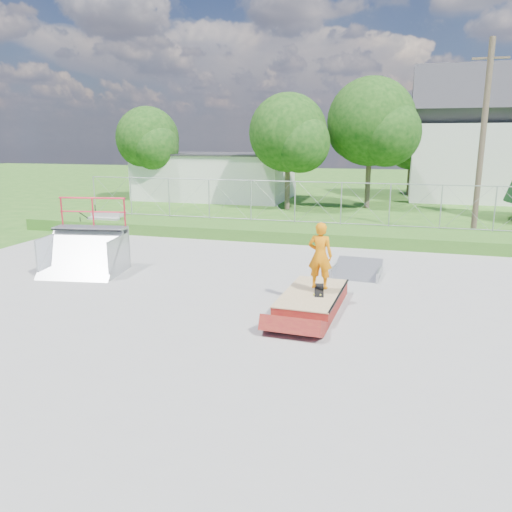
# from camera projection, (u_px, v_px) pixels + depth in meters

# --- Properties ---
(ground) EXTENTS (120.00, 120.00, 0.00)m
(ground) POSITION_uv_depth(u_px,v_px,m) (207.00, 310.00, 12.20)
(ground) COLOR #2C621C
(ground) RESTS_ON ground
(concrete_pad) EXTENTS (20.00, 16.00, 0.04)m
(concrete_pad) POSITION_uv_depth(u_px,v_px,m) (207.00, 309.00, 12.19)
(concrete_pad) COLOR #9C9B99
(concrete_pad) RESTS_ON ground
(grass_berm) EXTENTS (24.00, 3.00, 0.50)m
(grass_berm) POSITION_uv_depth(u_px,v_px,m) (290.00, 232.00, 21.03)
(grass_berm) COLOR #2C621C
(grass_berm) RESTS_ON ground
(grind_box) EXTENTS (1.47, 2.82, 0.41)m
(grind_box) POSITION_uv_depth(u_px,v_px,m) (312.00, 300.00, 12.30)
(grind_box) COLOR maroon
(grind_box) RESTS_ON concrete_pad
(quarter_pipe) EXTENTS (2.55, 2.26, 2.28)m
(quarter_pipe) POSITION_uv_depth(u_px,v_px,m) (81.00, 238.00, 15.13)
(quarter_pipe) COLOR #AFB3B8
(quarter_pipe) RESTS_ON concrete_pad
(flat_bank_ramp) EXTENTS (1.46, 1.55, 0.42)m
(flat_bank_ramp) POSITION_uv_depth(u_px,v_px,m) (357.00, 270.00, 15.09)
(flat_bank_ramp) COLOR #AFB3B8
(flat_bank_ramp) RESTS_ON concrete_pad
(skateboard) EXTENTS (0.34, 0.82, 0.13)m
(skateboard) POSITION_uv_depth(u_px,v_px,m) (319.00, 291.00, 12.22)
(skateboard) COLOR black
(skateboard) RESTS_ON grind_box
(skater) EXTENTS (0.62, 0.44, 1.63)m
(skater) POSITION_uv_depth(u_px,v_px,m) (320.00, 258.00, 12.03)
(skater) COLOR orange
(skater) RESTS_ON grind_box
(concrete_stairs) EXTENTS (1.50, 1.60, 0.80)m
(concrete_stairs) POSITION_uv_depth(u_px,v_px,m) (102.00, 222.00, 22.52)
(concrete_stairs) COLOR #9C9B99
(concrete_stairs) RESTS_ON ground
(chain_link_fence) EXTENTS (20.00, 0.06, 1.80)m
(chain_link_fence) POSITION_uv_depth(u_px,v_px,m) (295.00, 202.00, 21.70)
(chain_link_fence) COLOR #9DA0A5
(chain_link_fence) RESTS_ON grass_berm
(utility_building_flat) EXTENTS (10.00, 6.00, 3.00)m
(utility_building_flat) POSITION_uv_depth(u_px,v_px,m) (215.00, 177.00, 34.58)
(utility_building_flat) COLOR silver
(utility_building_flat) RESTS_ON ground
(gable_house) EXTENTS (8.40, 6.08, 8.94)m
(gable_house) POSITION_uv_depth(u_px,v_px,m) (475.00, 142.00, 33.23)
(gable_house) COLOR silver
(gable_house) RESTS_ON ground
(utility_pole) EXTENTS (0.24, 0.24, 8.00)m
(utility_pole) POSITION_uv_depth(u_px,v_px,m) (482.00, 141.00, 20.49)
(utility_pole) COLOR brown
(utility_pole) RESTS_ON ground
(tree_left_near) EXTENTS (4.76, 4.48, 6.65)m
(tree_left_near) POSITION_uv_depth(u_px,v_px,m) (292.00, 136.00, 28.38)
(tree_left_near) COLOR brown
(tree_left_near) RESTS_ON ground
(tree_center) EXTENTS (5.44, 5.12, 7.60)m
(tree_center) POSITION_uv_depth(u_px,v_px,m) (376.00, 125.00, 28.87)
(tree_center) COLOR brown
(tree_center) RESTS_ON ground
(tree_left_far) EXTENTS (4.42, 4.16, 6.18)m
(tree_left_far) POSITION_uv_depth(u_px,v_px,m) (150.00, 141.00, 33.01)
(tree_left_far) COLOR brown
(tree_left_far) RESTS_ON ground
(tree_back_mid) EXTENTS (4.08, 3.84, 5.70)m
(tree_back_mid) POSITION_uv_depth(u_px,v_px,m) (415.00, 145.00, 36.03)
(tree_back_mid) COLOR brown
(tree_back_mid) RESTS_ON ground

